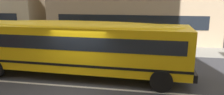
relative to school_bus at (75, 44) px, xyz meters
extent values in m
plane|color=#38383D|center=(0.60, -1.43, -1.64)|extent=(400.00, 400.00, 0.00)
cube|color=gray|center=(0.60, 6.08, -1.63)|extent=(120.00, 3.00, 0.01)
cube|color=silver|center=(0.60, -1.43, -1.64)|extent=(110.00, 0.16, 0.01)
cube|color=yellow|center=(0.24, -0.01, -0.11)|extent=(10.60, 2.67, 2.11)
cube|color=black|center=(5.58, -0.15, -0.99)|extent=(0.25, 2.40, 0.35)
cube|color=black|center=(0.24, -0.01, 0.27)|extent=(9.97, 2.70, 0.61)
cube|color=black|center=(0.24, -0.01, -0.73)|extent=(10.62, 2.70, 0.12)
ellipsoid|color=yellow|center=(0.24, -0.01, 0.95)|extent=(10.18, 2.47, 0.35)
cylinder|color=red|center=(-3.10, 1.45, -0.21)|extent=(0.43, 0.43, 0.03)
cylinder|color=black|center=(-3.73, 1.30, -1.16)|extent=(0.97, 0.29, 0.96)
cylinder|color=black|center=(4.21, -1.31, -1.16)|extent=(0.97, 0.29, 0.96)
cylinder|color=black|center=(4.28, 1.09, -1.16)|extent=(0.97, 0.29, 0.96)
cube|color=black|center=(2.02, 7.56, 0.28)|extent=(12.31, 0.04, 1.10)
camera|label=1|loc=(3.63, -9.94, 2.29)|focal=34.34mm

